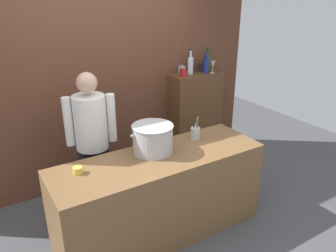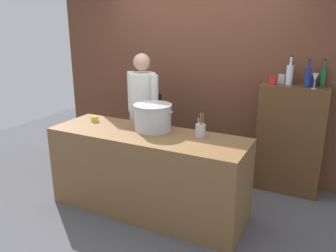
# 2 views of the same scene
# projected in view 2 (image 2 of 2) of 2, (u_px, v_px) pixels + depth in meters

# --- Properties ---
(ground_plane) EXTENTS (8.00, 8.00, 0.00)m
(ground_plane) POSITION_uv_depth(u_px,v_px,m) (148.00, 209.00, 3.80)
(ground_plane) COLOR #4C4C51
(brick_back_panel) EXTENTS (4.40, 0.10, 3.00)m
(brick_back_panel) POSITION_uv_depth(u_px,v_px,m) (198.00, 62.00, 4.55)
(brick_back_panel) COLOR brown
(brick_back_panel) RESTS_ON ground_plane
(prep_counter) EXTENTS (2.14, 0.70, 0.90)m
(prep_counter) POSITION_uv_depth(u_px,v_px,m) (148.00, 172.00, 3.67)
(prep_counter) COLOR brown
(prep_counter) RESTS_ON ground_plane
(bar_cabinet) EXTENTS (0.76, 0.32, 1.32)m
(bar_cabinet) POSITION_uv_depth(u_px,v_px,m) (290.00, 140.00, 4.06)
(bar_cabinet) COLOR brown
(bar_cabinet) RESTS_ON ground_plane
(chef) EXTENTS (0.51, 0.40, 1.66)m
(chef) POSITION_uv_depth(u_px,v_px,m) (143.00, 109.00, 4.28)
(chef) COLOR black
(chef) RESTS_ON ground_plane
(stockpot_large) EXTENTS (0.47, 0.42, 0.28)m
(stockpot_large) POSITION_uv_depth(u_px,v_px,m) (153.00, 117.00, 3.61)
(stockpot_large) COLOR #B7BABF
(stockpot_large) RESTS_ON prep_counter
(utensil_crock) EXTENTS (0.10, 0.10, 0.28)m
(utensil_crock) POSITION_uv_depth(u_px,v_px,m) (201.00, 130.00, 3.42)
(utensil_crock) COLOR #B7BABF
(utensil_crock) RESTS_ON prep_counter
(butter_jar) EXTENTS (0.09, 0.09, 0.06)m
(butter_jar) POSITION_uv_depth(u_px,v_px,m) (95.00, 119.00, 3.96)
(butter_jar) COLOR yellow
(butter_jar) RESTS_ON prep_counter
(wine_bottle_green) EXTENTS (0.07, 0.07, 0.31)m
(wine_bottle_green) POSITION_uv_depth(u_px,v_px,m) (323.00, 77.00, 3.80)
(wine_bottle_green) COLOR #1E592D
(wine_bottle_green) RESTS_ON bar_cabinet
(wine_bottle_clear) EXTENTS (0.08, 0.08, 0.34)m
(wine_bottle_clear) POSITION_uv_depth(u_px,v_px,m) (290.00, 74.00, 3.89)
(wine_bottle_clear) COLOR silver
(wine_bottle_clear) RESTS_ON bar_cabinet
(wine_bottle_cobalt) EXTENTS (0.07, 0.07, 0.31)m
(wine_bottle_cobalt) POSITION_uv_depth(u_px,v_px,m) (308.00, 77.00, 3.73)
(wine_bottle_cobalt) COLOR navy
(wine_bottle_cobalt) RESTS_ON bar_cabinet
(wine_glass_tall) EXTENTS (0.07, 0.07, 0.17)m
(wine_glass_tall) POSITION_uv_depth(u_px,v_px,m) (315.00, 78.00, 3.65)
(wine_glass_tall) COLOR silver
(wine_glass_tall) RESTS_ON bar_cabinet
(spice_tin_red) EXTENTS (0.07, 0.07, 0.10)m
(spice_tin_red) POSITION_uv_depth(u_px,v_px,m) (272.00, 80.00, 3.93)
(spice_tin_red) COLOR red
(spice_tin_red) RESTS_ON bar_cabinet
(spice_tin_navy) EXTENTS (0.09, 0.09, 0.11)m
(spice_tin_navy) POSITION_uv_depth(u_px,v_px,m) (312.00, 81.00, 3.82)
(spice_tin_navy) COLOR navy
(spice_tin_navy) RESTS_ON bar_cabinet
(spice_tin_silver) EXTENTS (0.08, 0.08, 0.11)m
(spice_tin_silver) POSITION_uv_depth(u_px,v_px,m) (282.00, 79.00, 4.02)
(spice_tin_silver) COLOR #B2B2B7
(spice_tin_silver) RESTS_ON bar_cabinet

